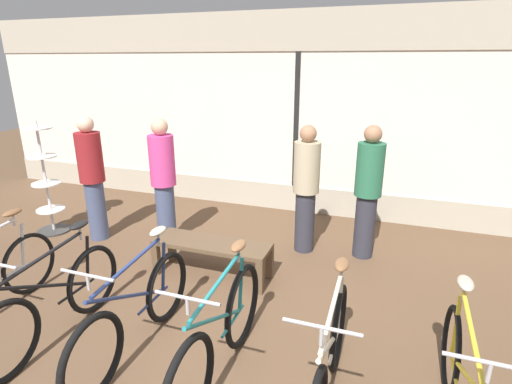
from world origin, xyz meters
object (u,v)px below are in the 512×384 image
at_px(display_bench, 212,248).
at_px(customer_near_rack, 92,176).
at_px(bicycle_center_right, 220,337).
at_px(bicycle_center_left, 136,313).
at_px(accessory_rack, 47,188).
at_px(customer_by_window, 163,180).
at_px(bicycle_left, 55,302).
at_px(customer_mid_floor, 368,190).
at_px(customer_near_bench, 306,187).
at_px(bicycle_right, 329,363).

relative_size(display_bench, customer_near_rack, 0.79).
bearing_deg(display_bench, bicycle_center_right, -62.54).
height_order(bicycle_center_left, bicycle_center_right, bicycle_center_right).
bearing_deg(bicycle_center_left, bicycle_center_right, -5.21).
relative_size(accessory_rack, customer_by_window, 0.95).
bearing_deg(bicycle_left, customer_mid_floor, 46.49).
distance_m(bicycle_center_right, display_bench, 1.66).
bearing_deg(customer_near_bench, customer_near_rack, -168.08).
bearing_deg(bicycle_right, display_bench, 137.88).
xyz_separation_m(bicycle_left, accessory_rack, (-1.99, 1.91, 0.30)).
distance_m(bicycle_right, customer_near_bench, 2.66).
bearing_deg(accessory_rack, customer_near_bench, 9.82).
bearing_deg(bicycle_right, customer_mid_floor, 89.30).
distance_m(bicycle_left, customer_near_bench, 3.13).
height_order(accessory_rack, customer_near_rack, customer_near_rack).
xyz_separation_m(bicycle_left, customer_near_bench, (1.73, 2.55, 0.52)).
relative_size(customer_near_rack, customer_near_bench, 1.04).
height_order(display_bench, customer_mid_floor, customer_mid_floor).
distance_m(display_bench, customer_near_rack, 2.14).
relative_size(accessory_rack, customer_near_bench, 0.98).
bearing_deg(display_bench, customer_mid_floor, 34.41).
height_order(bicycle_right, customer_near_rack, customer_near_rack).
relative_size(bicycle_center_left, customer_mid_floor, 1.01).
height_order(bicycle_left, display_bench, bicycle_left).
bearing_deg(accessory_rack, bicycle_left, -43.83).
bearing_deg(display_bench, bicycle_center_left, -92.73).
distance_m(bicycle_center_left, customer_near_bench, 2.67).
bearing_deg(bicycle_center_right, bicycle_center_left, 174.79).
xyz_separation_m(bicycle_center_left, bicycle_right, (1.69, -0.06, 0.01)).
height_order(bicycle_center_left, accessory_rack, accessory_rack).
height_order(display_bench, customer_near_rack, customer_near_rack).
height_order(customer_near_rack, customer_mid_floor, customer_near_rack).
relative_size(customer_by_window, customer_mid_floor, 1.01).
height_order(bicycle_right, customer_mid_floor, customer_mid_floor).
bearing_deg(customer_mid_floor, accessory_rack, -170.75).
xyz_separation_m(display_bench, customer_mid_floor, (1.65, 1.13, 0.55)).
bearing_deg(customer_near_rack, bicycle_right, -27.55).
relative_size(bicycle_left, bicycle_center_right, 0.97).
bearing_deg(customer_near_bench, customer_mid_floor, 6.50).
height_order(accessory_rack, customer_by_window, customer_by_window).
distance_m(accessory_rack, customer_near_bench, 3.78).
bearing_deg(customer_by_window, accessory_rack, -172.66).
relative_size(accessory_rack, customer_near_rack, 0.94).
distance_m(display_bench, customer_by_window, 1.32).
bearing_deg(display_bench, accessory_rack, 172.01).
bearing_deg(accessory_rack, customer_mid_floor, 9.25).
distance_m(customer_by_window, customer_near_bench, 1.93).
distance_m(bicycle_left, bicycle_center_left, 0.80).
xyz_separation_m(bicycle_center_left, customer_by_window, (-0.94, 2.04, 0.55)).
distance_m(customer_near_rack, customer_by_window, 1.03).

